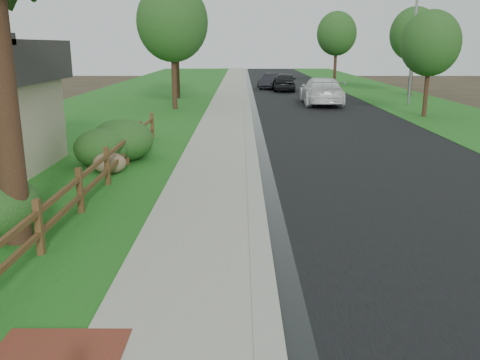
{
  "coord_description": "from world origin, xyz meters",
  "views": [
    {
      "loc": [
        0.05,
        -5.79,
        3.74
      ],
      "look_at": [
        0.02,
        3.8,
        1.19
      ],
      "focal_mm": 38.0,
      "sensor_mm": 36.0,
      "label": 1
    }
  ],
  "objects_px": {
    "white_suv": "(321,91)",
    "dark_car_mid": "(285,82)",
    "ranch_fence": "(95,175)",
    "streetlight": "(412,31)"
  },
  "relations": [
    {
      "from": "white_suv",
      "to": "dark_car_mid",
      "type": "bearing_deg",
      "value": -80.14
    },
    {
      "from": "white_suv",
      "to": "dark_car_mid",
      "type": "xyz_separation_m",
      "value": [
        -1.52,
        10.09,
        -0.1
      ]
    },
    {
      "from": "ranch_fence",
      "to": "streetlight",
      "type": "xyz_separation_m",
      "value": [
        14.24,
        20.57,
        3.99
      ]
    },
    {
      "from": "ranch_fence",
      "to": "dark_car_mid",
      "type": "xyz_separation_m",
      "value": [
        7.31,
        31.12,
        0.17
      ]
    },
    {
      "from": "ranch_fence",
      "to": "white_suv",
      "type": "relative_size",
      "value": 2.84
    },
    {
      "from": "streetlight",
      "to": "white_suv",
      "type": "bearing_deg",
      "value": 175.09
    },
    {
      "from": "ranch_fence",
      "to": "dark_car_mid",
      "type": "distance_m",
      "value": 31.97
    },
    {
      "from": "dark_car_mid",
      "to": "streetlight",
      "type": "bearing_deg",
      "value": 128.59
    },
    {
      "from": "white_suv",
      "to": "dark_car_mid",
      "type": "height_order",
      "value": "white_suv"
    },
    {
      "from": "dark_car_mid",
      "to": "ranch_fence",
      "type": "bearing_deg",
      "value": 82.07
    }
  ]
}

